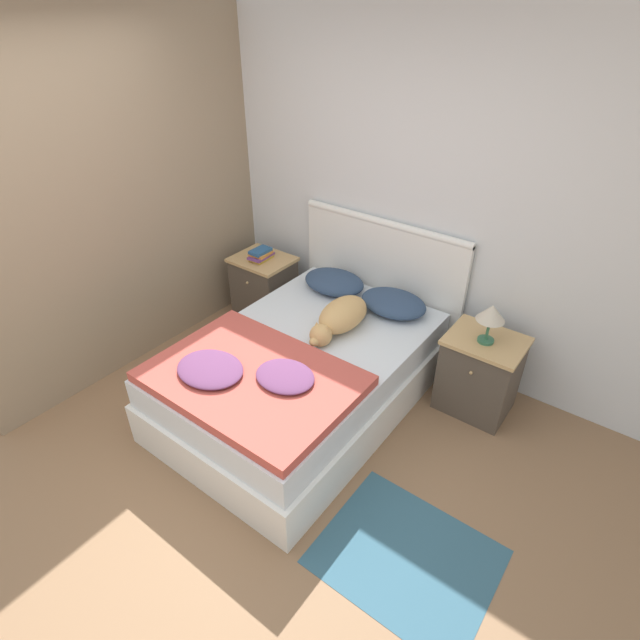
% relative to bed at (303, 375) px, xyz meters
% --- Properties ---
extents(ground_plane, '(16.00, 16.00, 0.00)m').
position_rel_bed_xyz_m(ground_plane, '(0.01, -1.03, -0.26)').
color(ground_plane, '#896647').
extents(wall_back, '(9.00, 0.06, 2.55)m').
position_rel_bed_xyz_m(wall_back, '(0.01, 1.10, 1.02)').
color(wall_back, silver).
rests_on(wall_back, ground_plane).
extents(wall_side_left, '(0.06, 3.10, 2.55)m').
position_rel_bed_xyz_m(wall_side_left, '(-1.48, 0.02, 1.02)').
color(wall_side_left, gray).
rests_on(wall_side_left, ground_plane).
extents(bed, '(1.37, 2.02, 0.53)m').
position_rel_bed_xyz_m(bed, '(0.00, 0.00, 0.00)').
color(bed, white).
rests_on(bed, ground_plane).
extents(headboard, '(1.45, 0.06, 1.12)m').
position_rel_bed_xyz_m(headboard, '(0.00, 1.03, 0.32)').
color(headboard, white).
rests_on(headboard, ground_plane).
extents(nightstand_left, '(0.52, 0.43, 0.60)m').
position_rel_bed_xyz_m(nightstand_left, '(-1.03, 0.72, 0.04)').
color(nightstand_left, '#4C4238').
rests_on(nightstand_left, ground_plane).
extents(nightstand_right, '(0.52, 0.43, 0.60)m').
position_rel_bed_xyz_m(nightstand_right, '(1.03, 0.72, 0.04)').
color(nightstand_right, '#4C4238').
rests_on(nightstand_right, ground_plane).
extents(pillow_left, '(0.52, 0.39, 0.14)m').
position_rel_bed_xyz_m(pillow_left, '(-0.28, 0.76, 0.34)').
color(pillow_left, navy).
rests_on(pillow_left, bed).
extents(pillow_right, '(0.52, 0.39, 0.14)m').
position_rel_bed_xyz_m(pillow_right, '(0.28, 0.76, 0.34)').
color(pillow_right, navy).
rests_on(pillow_right, bed).
extents(quilt, '(1.28, 0.91, 0.12)m').
position_rel_bed_xyz_m(quilt, '(-0.01, -0.51, 0.31)').
color(quilt, '#BC4C42').
rests_on(quilt, bed).
extents(dog, '(0.27, 0.68, 0.22)m').
position_rel_bed_xyz_m(dog, '(0.10, 0.32, 0.37)').
color(dog, tan).
rests_on(dog, bed).
extents(book_stack, '(0.17, 0.23, 0.09)m').
position_rel_bed_xyz_m(book_stack, '(-1.02, 0.70, 0.39)').
color(book_stack, gold).
rests_on(book_stack, nightstand_left).
extents(table_lamp, '(0.19, 0.19, 0.29)m').
position_rel_bed_xyz_m(table_lamp, '(1.03, 0.69, 0.56)').
color(table_lamp, '#336B4C').
rests_on(table_lamp, nightstand_right).
extents(rug, '(0.92, 0.76, 0.00)m').
position_rel_bed_xyz_m(rug, '(1.21, -0.63, -0.26)').
color(rug, '#335B70').
rests_on(rug, ground_plane).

